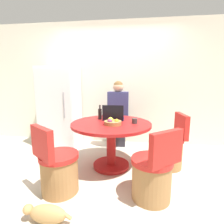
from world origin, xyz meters
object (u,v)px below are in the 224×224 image
object	(u,v)px
chair_near_right_corner	(153,175)
cat	(47,214)
refrigerator	(60,107)
dining_table	(111,135)
bottle	(100,114)
fruit_bowl	(113,122)
person_seated	(118,112)
chair_near_left_corner	(58,170)
laptop	(113,117)
chair_right_side	(169,149)

from	to	relation	value
chair_near_right_corner	cat	distance (m)	1.17
refrigerator	dining_table	distance (m)	1.50
bottle	cat	bearing A→B (deg)	-99.51
refrigerator	fruit_bowl	size ratio (longest dim) A/B	6.43
person_seated	bottle	distance (m)	0.66
chair_near_left_corner	fruit_bowl	distance (m)	0.97
person_seated	cat	size ratio (longest dim) A/B	2.76
laptop	fruit_bowl	xyz separation A→B (m)	(0.03, -0.32, -0.02)
chair_near_right_corner	fruit_bowl	xyz separation A→B (m)	(-0.54, 0.59, 0.47)
chair_near_left_corner	chair_near_right_corner	world-z (taller)	same
person_seated	laptop	world-z (taller)	person_seated
refrigerator	dining_table	world-z (taller)	refrigerator
cat	laptop	bearing A→B (deg)	-109.40
chair_right_side	person_seated	world-z (taller)	person_seated
refrigerator	dining_table	xyz separation A→B (m)	(1.20, -0.85, -0.29)
chair_right_side	bottle	bearing A→B (deg)	-103.14
chair_right_side	person_seated	bearing A→B (deg)	-136.85
refrigerator	chair_right_side	distance (m)	2.30
refrigerator	fruit_bowl	world-z (taller)	refrigerator
chair_right_side	fruit_bowl	size ratio (longest dim) A/B	3.37
dining_table	laptop	distance (m)	0.32
chair_right_side	laptop	world-z (taller)	laptop
bottle	chair_near_left_corner	bearing A→B (deg)	-108.87
person_seated	fruit_bowl	world-z (taller)	person_seated
chair_right_side	person_seated	xyz separation A→B (m)	(-0.88, 0.72, 0.46)
fruit_bowl	chair_near_left_corner	bearing A→B (deg)	-133.82
person_seated	bottle	world-z (taller)	person_seated
chair_near_left_corner	person_seated	distance (m)	1.74
dining_table	bottle	bearing A→B (deg)	133.85
chair_near_right_corner	cat	size ratio (longest dim) A/B	1.74
dining_table	chair_near_right_corner	size ratio (longest dim) A/B	1.43
laptop	bottle	world-z (taller)	laptop
dining_table	person_seated	xyz separation A→B (m)	(0.03, 0.84, 0.22)
refrigerator	chair_near_left_corner	distance (m)	1.80
bottle	laptop	bearing A→B (deg)	-8.10
refrigerator	chair_near_right_corner	xyz separation A→B (m)	(1.78, -1.57, -0.53)
bottle	dining_table	bearing A→B (deg)	-46.15
chair_near_left_corner	laptop	size ratio (longest dim) A/B	2.51
dining_table	cat	xyz separation A→B (m)	(-0.46, -1.21, -0.43)
refrigerator	cat	distance (m)	2.31
chair_near_right_corner	cat	world-z (taller)	chair_near_right_corner
dining_table	person_seated	distance (m)	0.87
person_seated	bottle	bearing A→B (deg)	67.54
fruit_bowl	bottle	bearing A→B (deg)	126.44
dining_table	person_seated	bearing A→B (deg)	87.96
refrigerator	fruit_bowl	xyz separation A→B (m)	(1.24, -0.97, -0.06)
person_seated	cat	distance (m)	2.21
refrigerator	laptop	bearing A→B (deg)	-28.41
chair_near_right_corner	bottle	xyz separation A→B (m)	(-0.80, 0.95, 0.53)
chair_right_side	laptop	bearing A→B (deg)	-102.46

